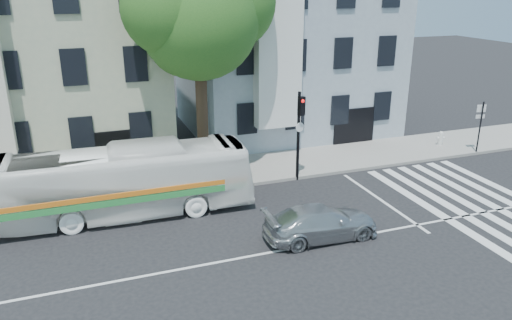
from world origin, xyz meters
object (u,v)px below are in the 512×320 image
bus (122,182)px  fire_hydrant (441,138)px  traffic_signal (300,125)px  sedan (321,222)px

bus → fire_hydrant: bus is taller
traffic_signal → sedan: bearing=-120.3°
fire_hydrant → bus: bearing=-170.9°
bus → fire_hydrant: (18.20, 2.92, -0.89)m
fire_hydrant → traffic_signal: bearing=-169.3°
bus → sedan: (6.71, -4.50, -0.83)m
bus → fire_hydrant: 18.45m
bus → traffic_signal: 8.47m
sedan → traffic_signal: (1.59, 5.54, 2.17)m
sedan → fire_hydrant: 13.68m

